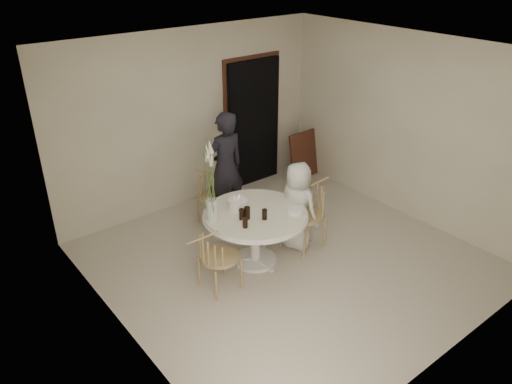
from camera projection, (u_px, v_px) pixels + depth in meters
ground at (288, 260)px, 6.59m from camera, size 4.50×4.50×0.00m
room_shell at (292, 145)px, 5.86m from camera, size 4.50×4.50×4.50m
doorway at (253, 123)px, 8.28m from camera, size 1.00×0.10×2.10m
door_trim at (252, 119)px, 8.28m from camera, size 1.12×0.03×2.22m
table at (255, 220)px, 6.29m from camera, size 1.33×1.33×0.73m
picture_frame at (304, 155)px, 8.73m from camera, size 0.62×0.22×0.81m
chair_far at (210, 191)px, 7.30m from camera, size 0.46×0.49×0.77m
chair_right at (310, 205)px, 6.69m from camera, size 0.58×0.54×0.92m
chair_left at (211, 254)px, 5.78m from camera, size 0.49×0.46×0.80m
girl at (225, 168)px, 7.16m from camera, size 0.62×0.41×1.69m
boy at (297, 206)px, 6.62m from camera, size 0.49×0.66×1.24m
birthday_cake at (238, 204)px, 6.31m from camera, size 0.26×0.26×0.18m
cola_tumbler_a at (245, 222)px, 5.88m from camera, size 0.08×0.08×0.14m
cola_tumbler_b at (265, 214)px, 6.06m from camera, size 0.07×0.07×0.13m
cola_tumbler_c at (242, 214)px, 6.06m from camera, size 0.08×0.08×0.14m
cola_tumbler_d at (247, 213)px, 6.07m from camera, size 0.09×0.09×0.16m
plate_stack at (295, 211)px, 6.22m from camera, size 0.27×0.27×0.05m
flower_vase at (211, 189)px, 5.92m from camera, size 0.14×0.14×1.04m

